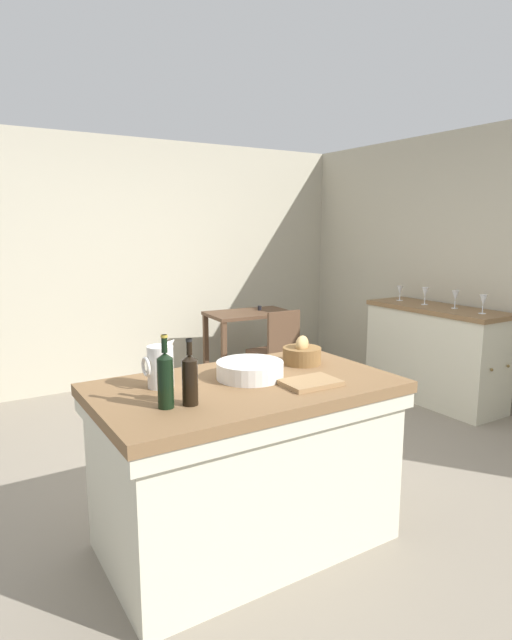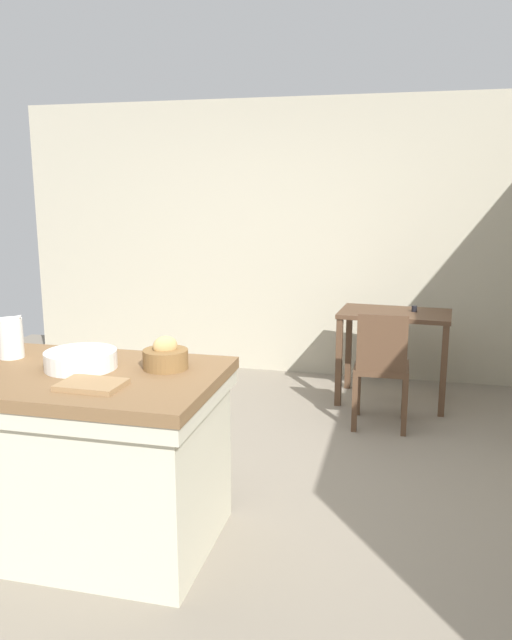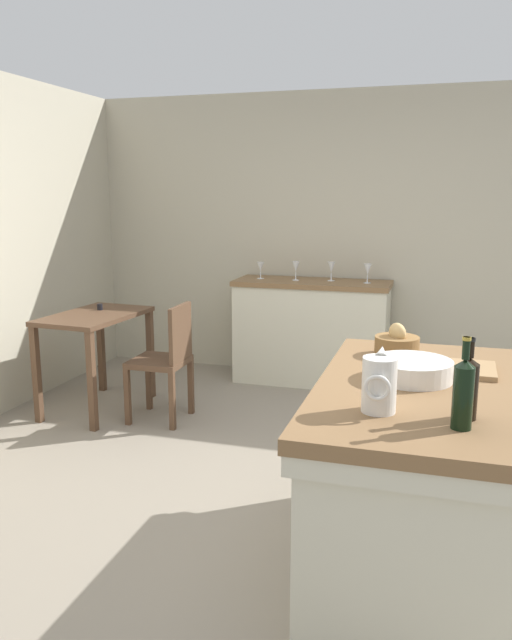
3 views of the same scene
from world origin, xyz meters
TOP-DOWN VIEW (x-y plane):
  - ground_plane at (0.00, 0.00)m, footprint 6.76×6.76m
  - wall_back at (0.00, 2.60)m, footprint 5.32×0.12m
  - island_table at (-0.50, -0.66)m, footprint 1.54×0.91m
  - writing_desk at (1.05, 1.88)m, footprint 0.94×0.62m
  - wooden_chair at (0.98, 1.24)m, footprint 0.40×0.40m
  - pitcher at (-0.90, -0.51)m, footprint 0.17×0.13m
  - wash_bowl at (-0.44, -0.60)m, footprint 0.36×0.36m
  - bread_basket at (-0.03, -0.51)m, footprint 0.22×0.22m
  - cutting_board at (-0.24, -0.87)m, footprint 0.29×0.21m

SIDE VIEW (x-z plane):
  - ground_plane at x=0.00m, z-range 0.00..0.00m
  - island_table at x=-0.50m, z-range 0.04..0.93m
  - wooden_chair at x=0.98m, z-range 0.04..0.93m
  - writing_desk at x=1.05m, z-range 0.23..1.06m
  - cutting_board at x=-0.24m, z-range 0.90..0.92m
  - wash_bowl at x=-0.44m, z-range 0.90..0.99m
  - bread_basket at x=-0.03m, z-range 0.87..1.04m
  - pitcher at x=-0.90m, z-range 0.88..1.13m
  - wall_back at x=0.00m, z-range 0.00..2.60m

